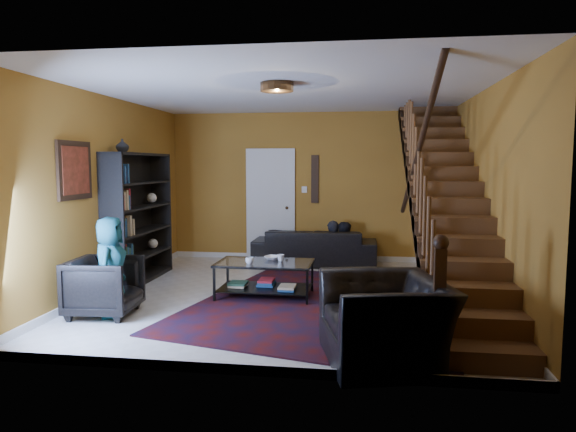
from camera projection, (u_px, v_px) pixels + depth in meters
name	position (u px, v px, depth m)	size (l,w,h in m)	color
floor	(286.00, 296.00, 7.16)	(5.50, 5.50, 0.00)	beige
room	(220.00, 270.00, 8.65)	(5.50, 5.50, 5.50)	#AB7426
staircase	(446.00, 197.00, 6.72)	(0.95, 5.02, 3.18)	brown
bookshelf	(139.00, 220.00, 7.99)	(0.35, 1.80, 2.00)	black
door	(271.00, 206.00, 9.84)	(0.82, 0.05, 2.05)	silver
framed_picture	(75.00, 170.00, 6.46)	(0.04, 0.74, 0.74)	maroon
wall_hanging	(315.00, 179.00, 9.67)	(0.14, 0.03, 0.90)	black
ceiling_fixture	(277.00, 87.00, 6.10)	(0.40, 0.40, 0.10)	#3F2814
rug	(332.00, 305.00, 6.63)	(3.36, 3.85, 0.02)	#3F0C0B
sofa	(315.00, 247.00, 9.37)	(2.23, 0.87, 0.65)	black
armchair_left	(105.00, 286.00, 6.20)	(0.76, 0.78, 0.71)	black
armchair_right	(385.00, 321.00, 4.73)	(1.20, 1.05, 0.78)	black
person_adult_a	(333.00, 255.00, 9.39)	(0.46, 0.30, 1.26)	black
person_adult_b	(343.00, 255.00, 9.36)	(0.60, 0.47, 1.24)	black
person_child	(110.00, 267.00, 6.13)	(0.59, 0.38, 1.21)	#165656
coffee_table	(265.00, 277.00, 7.05)	(1.31, 0.78, 0.50)	black
cup_a	(250.00, 261.00, 6.87)	(0.11, 0.11, 0.09)	#999999
cup_b	(281.00, 258.00, 7.07)	(0.10, 0.10, 0.09)	#999999
bowl	(272.00, 258.00, 7.18)	(0.21, 0.21, 0.05)	#999999
vase	(122.00, 146.00, 7.38)	(0.18, 0.18, 0.19)	#999999
popcorn_bucket	(119.00, 308.00, 6.18)	(0.15, 0.15, 0.17)	red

